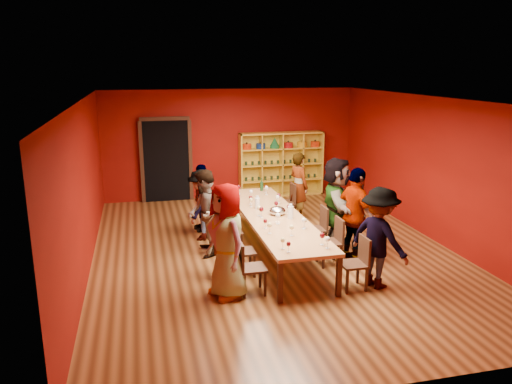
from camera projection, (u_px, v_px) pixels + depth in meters
room_shell at (274, 178)px, 9.63m from camera, size 7.10×9.10×3.04m
tasting_table at (274, 218)px, 9.83m from camera, size 1.10×4.50×0.75m
doorway at (166, 160)px, 13.49m from camera, size 1.40×0.17×2.30m
shelving_unit at (281, 161)px, 14.14m from camera, size 2.40×0.40×1.80m
chair_person_left_0 at (248, 265)px, 8.05m from camera, size 0.42×0.42×0.89m
person_left_0 at (227, 241)px, 7.86m from camera, size 0.77×1.02×1.87m
chair_person_left_1 at (238, 249)px, 8.76m from camera, size 0.42×0.42×0.89m
person_left_1 at (221, 234)px, 8.61m from camera, size 0.49×0.63×1.60m
chair_person_left_2 at (227, 229)px, 9.80m from camera, size 0.42×0.42×0.89m
person_left_2 at (205, 213)px, 9.61m from camera, size 0.50×0.85×1.70m
chair_person_left_3 at (219, 215)px, 10.69m from camera, size 0.42×0.42×0.89m
person_left_3 at (201, 205)px, 10.54m from camera, size 0.78×1.05×1.51m
chair_person_left_4 at (215, 208)px, 11.26m from camera, size 0.42×0.42×0.89m
person_left_4 at (202, 197)px, 11.13m from camera, size 0.52×0.93×1.51m
chair_person_right_0 at (358, 260)px, 8.24m from camera, size 0.42×0.42×0.89m
person_right_0 at (379, 238)px, 8.23m from camera, size 0.88×1.20×1.71m
chair_person_right_1 at (333, 239)px, 9.25m from camera, size 0.42×0.42×0.89m
person_right_1 at (356, 216)px, 9.24m from camera, size 0.71×1.15×1.82m
chair_person_right_2 at (319, 226)px, 9.98m from camera, size 0.42×0.42×0.89m
person_right_2 at (336, 204)px, 9.95m from camera, size 0.99×1.81×1.87m
chair_person_right_4 at (288, 200)px, 11.94m from camera, size 0.42×0.42×0.89m
person_right_4 at (299, 186)px, 11.92m from camera, size 0.60×0.70×1.63m
wine_glass_0 at (251, 200)px, 10.37m from camera, size 0.08×0.08×0.20m
wine_glass_1 at (283, 241)px, 8.00m from camera, size 0.08×0.08×0.19m
wine_glass_2 at (270, 225)px, 8.73m from camera, size 0.08×0.08×0.21m
wine_glass_3 at (304, 221)px, 8.98m from camera, size 0.09×0.09×0.21m
wine_glass_4 at (239, 188)px, 11.37m from camera, size 0.09×0.09×0.22m
wine_glass_5 at (305, 221)px, 9.02m from camera, size 0.08×0.08×0.19m
wine_glass_6 at (278, 216)px, 9.25m from camera, size 0.09×0.09×0.22m
wine_glass_7 at (327, 240)px, 8.02m from camera, size 0.08×0.08×0.20m
wine_glass_8 at (276, 204)px, 10.09m from camera, size 0.08×0.08×0.21m
wine_glass_9 at (289, 244)px, 7.86m from camera, size 0.07×0.07×0.18m
wine_glass_10 at (279, 196)px, 10.69m from camera, size 0.08×0.08×0.21m
wine_glass_11 at (289, 210)px, 9.70m from camera, size 0.07×0.07×0.18m
wine_glass_12 at (239, 188)px, 11.46m from camera, size 0.07×0.07×0.18m
wine_glass_13 at (322, 236)px, 8.17m from camera, size 0.09×0.09×0.22m
wine_glass_14 at (288, 207)px, 9.92m from camera, size 0.07×0.07×0.18m
wine_glass_15 at (259, 208)px, 9.75m from camera, size 0.09×0.09×0.21m
wine_glass_16 at (278, 198)px, 10.57m from camera, size 0.08×0.08×0.20m
wine_glass_17 at (292, 228)px, 8.61m from camera, size 0.08×0.08×0.21m
wine_glass_18 at (261, 210)px, 9.65m from camera, size 0.09×0.09×0.22m
wine_glass_19 at (251, 198)px, 10.56m from camera, size 0.08×0.08×0.19m
wine_glass_20 at (251, 192)px, 11.03m from camera, size 0.08×0.08×0.20m
wine_glass_21 at (265, 222)px, 9.01m from camera, size 0.07×0.07×0.18m
wine_glass_22 at (266, 187)px, 11.55m from camera, size 0.07×0.07×0.18m
wine_glass_23 at (267, 188)px, 11.35m from camera, size 0.08×0.08×0.21m
spittoon_bowl at (277, 211)px, 9.86m from camera, size 0.33×0.33×0.18m
carafe_a at (257, 203)px, 10.25m from camera, size 0.11×0.11×0.27m
carafe_b at (290, 212)px, 9.60m from camera, size 0.11×0.11×0.29m
wine_bottle at (262, 186)px, 11.72m from camera, size 0.09×0.09×0.31m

